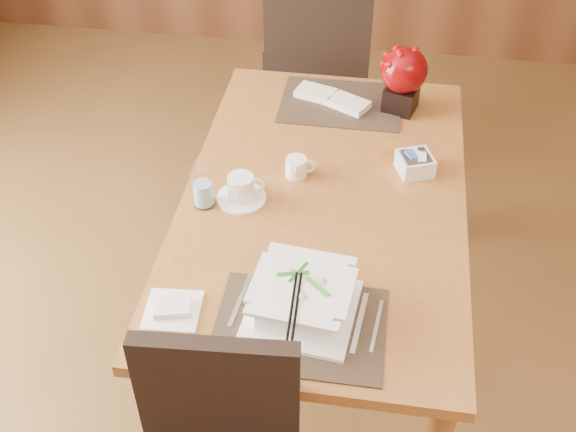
# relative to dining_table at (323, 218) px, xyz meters

# --- Properties ---
(dining_table) EXTENTS (0.90, 1.50, 0.75)m
(dining_table) POSITION_rel_dining_table_xyz_m (0.00, 0.00, 0.00)
(dining_table) COLOR #A3662D
(dining_table) RESTS_ON ground
(placemat_near) EXTENTS (0.45, 0.33, 0.01)m
(placemat_near) POSITION_rel_dining_table_xyz_m (0.00, -0.55, 0.10)
(placemat_near) COLOR black
(placemat_near) RESTS_ON dining_table
(placemat_far) EXTENTS (0.45, 0.33, 0.01)m
(placemat_far) POSITION_rel_dining_table_xyz_m (0.00, 0.55, 0.10)
(placemat_far) COLOR black
(placemat_far) RESTS_ON dining_table
(soup_setting) EXTENTS (0.31, 0.31, 0.12)m
(soup_setting) POSITION_rel_dining_table_xyz_m (-0.00, -0.50, 0.15)
(soup_setting) COLOR white
(soup_setting) RESTS_ON dining_table
(coffee_cup) EXTENTS (0.16, 0.16, 0.09)m
(coffee_cup) POSITION_rel_dining_table_xyz_m (-0.26, -0.06, 0.14)
(coffee_cup) COLOR white
(coffee_cup) RESTS_ON dining_table
(water_glass) EXTENTS (0.08, 0.08, 0.16)m
(water_glass) POSITION_rel_dining_table_xyz_m (-0.37, -0.10, 0.18)
(water_glass) COLOR white
(water_glass) RESTS_ON dining_table
(creamer_jug) EXTENTS (0.11, 0.11, 0.07)m
(creamer_jug) POSITION_rel_dining_table_xyz_m (-0.10, 0.09, 0.13)
(creamer_jug) COLOR white
(creamer_jug) RESTS_ON dining_table
(sugar_caddy) EXTENTS (0.14, 0.14, 0.06)m
(sugar_caddy) POSITION_rel_dining_table_xyz_m (0.28, 0.17, 0.13)
(sugar_caddy) COLOR white
(sugar_caddy) RESTS_ON dining_table
(berry_decor) EXTENTS (0.17, 0.17, 0.25)m
(berry_decor) POSITION_rel_dining_table_xyz_m (0.22, 0.55, 0.24)
(berry_decor) COLOR black
(berry_decor) RESTS_ON dining_table
(napkins_far) EXTENTS (0.30, 0.21, 0.03)m
(napkins_far) POSITION_rel_dining_table_xyz_m (-0.02, 0.55, 0.12)
(napkins_far) COLOR white
(napkins_far) RESTS_ON dining_table
(bread_plate) EXTENTS (0.16, 0.16, 0.01)m
(bread_plate) POSITION_rel_dining_table_xyz_m (-0.35, -0.55, 0.10)
(bread_plate) COLOR white
(bread_plate) RESTS_ON dining_table
(far_chair) EXTENTS (0.55, 0.55, 1.01)m
(far_chair) POSITION_rel_dining_table_xyz_m (-0.16, 1.08, -0.09)
(far_chair) COLOR black
(far_chair) RESTS_ON ground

